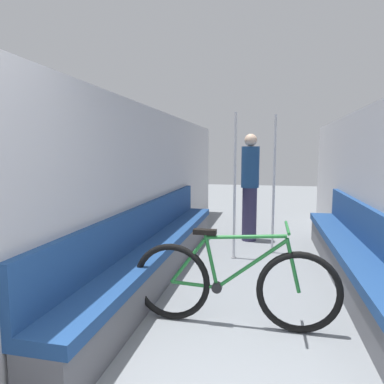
{
  "coord_description": "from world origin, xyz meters",
  "views": [
    {
      "loc": [
        0.14,
        -0.96,
        1.51
      ],
      "look_at": [
        -0.84,
        3.48,
        0.98
      ],
      "focal_mm": 32.0,
      "sensor_mm": 36.0,
      "label": 1
    }
  ],
  "objects_px": {
    "grab_pole_near": "(235,189)",
    "grab_pole_far": "(274,187)",
    "bench_seat_row_right": "(359,265)",
    "bench_seat_row_left": "(158,252)",
    "bicycle": "(232,285)",
    "passenger_standing": "(250,186)"
  },
  "relations": [
    {
      "from": "bench_seat_row_left",
      "to": "bench_seat_row_right",
      "type": "bearing_deg",
      "value": 0.0
    },
    {
      "from": "grab_pole_near",
      "to": "grab_pole_far",
      "type": "relative_size",
      "value": 1.0
    },
    {
      "from": "bench_seat_row_left",
      "to": "grab_pole_near",
      "type": "xyz_separation_m",
      "value": [
        0.83,
        0.93,
        0.69
      ]
    },
    {
      "from": "bench_seat_row_right",
      "to": "grab_pole_far",
      "type": "height_order",
      "value": "grab_pole_far"
    },
    {
      "from": "bench_seat_row_right",
      "to": "bench_seat_row_left",
      "type": "bearing_deg",
      "value": 180.0
    },
    {
      "from": "grab_pole_near",
      "to": "bicycle",
      "type": "bearing_deg",
      "value": -84.92
    },
    {
      "from": "bench_seat_row_right",
      "to": "grab_pole_near",
      "type": "bearing_deg",
      "value": 146.83
    },
    {
      "from": "grab_pole_far",
      "to": "passenger_standing",
      "type": "bearing_deg",
      "value": 119.82
    },
    {
      "from": "bicycle",
      "to": "grab_pole_near",
      "type": "height_order",
      "value": "grab_pole_near"
    },
    {
      "from": "bicycle",
      "to": "bench_seat_row_left",
      "type": "bearing_deg",
      "value": 153.38
    },
    {
      "from": "passenger_standing",
      "to": "grab_pole_near",
      "type": "bearing_deg",
      "value": 80.57
    },
    {
      "from": "bench_seat_row_left",
      "to": "bench_seat_row_right",
      "type": "distance_m",
      "value": 2.25
    },
    {
      "from": "bicycle",
      "to": "grab_pole_far",
      "type": "relative_size",
      "value": 0.88
    },
    {
      "from": "bench_seat_row_left",
      "to": "grab_pole_near",
      "type": "relative_size",
      "value": 2.24
    },
    {
      "from": "grab_pole_far",
      "to": "grab_pole_near",
      "type": "bearing_deg",
      "value": -144.07
    },
    {
      "from": "grab_pole_near",
      "to": "grab_pole_far",
      "type": "height_order",
      "value": "same"
    },
    {
      "from": "bench_seat_row_right",
      "to": "grab_pole_far",
      "type": "xyz_separation_m",
      "value": [
        -0.88,
        1.32,
        0.69
      ]
    },
    {
      "from": "grab_pole_near",
      "to": "passenger_standing",
      "type": "relative_size",
      "value": 1.13
    },
    {
      "from": "bicycle",
      "to": "passenger_standing",
      "type": "distance_m",
      "value": 3.04
    },
    {
      "from": "passenger_standing",
      "to": "bicycle",
      "type": "bearing_deg",
      "value": 89.34
    },
    {
      "from": "bicycle",
      "to": "grab_pole_near",
      "type": "bearing_deg",
      "value": 113.47
    },
    {
      "from": "grab_pole_far",
      "to": "passenger_standing",
      "type": "distance_m",
      "value": 0.77
    }
  ]
}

